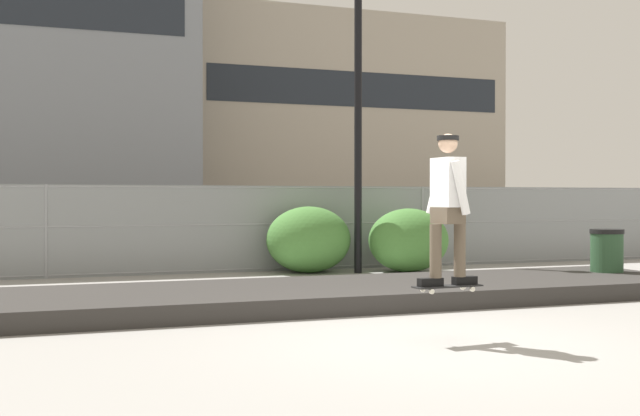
% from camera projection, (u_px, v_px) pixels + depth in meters
% --- Properties ---
extents(ground_plane, '(120.00, 120.00, 0.00)m').
position_uv_depth(ground_plane, '(441.00, 343.00, 8.24)').
color(ground_plane, gray).
extents(gravel_berm, '(12.03, 2.73, 0.27)m').
position_uv_depth(gravel_berm, '(333.00, 294.00, 11.41)').
color(gravel_berm, '#33302D').
rests_on(gravel_berm, ground_plane).
extents(skateboard, '(0.81, 0.26, 0.07)m').
position_uv_depth(skateboard, '(448.00, 287.00, 8.25)').
color(skateboard, black).
extents(skater, '(0.73, 0.60, 1.65)m').
position_uv_depth(skater, '(448.00, 200.00, 8.24)').
color(skater, black).
rests_on(skater, skateboard).
extents(chain_fence, '(24.72, 0.06, 1.85)m').
position_uv_depth(chain_fence, '(250.00, 228.00, 16.21)').
color(chain_fence, gray).
rests_on(chain_fence, ground_plane).
extents(street_lamp, '(0.44, 0.44, 7.46)m').
position_uv_depth(street_lamp, '(358.00, 56.00, 15.93)').
color(street_lamp, black).
rests_on(street_lamp, ground_plane).
extents(parked_car_near, '(4.48, 2.10, 1.66)m').
position_uv_depth(parked_car_near, '(128.00, 229.00, 18.10)').
color(parked_car_near, maroon).
rests_on(parked_car_near, ground_plane).
extents(parked_car_mid, '(4.43, 2.00, 1.66)m').
position_uv_depth(parked_car_mid, '(353.00, 226.00, 19.92)').
color(parked_car_mid, '#B7BABF').
rests_on(parked_car_mid, ground_plane).
extents(parked_car_far, '(4.49, 2.13, 1.66)m').
position_uv_depth(parked_car_far, '(529.00, 224.00, 21.91)').
color(parked_car_far, black).
rests_on(parked_car_far, ground_plane).
extents(office_block, '(24.08, 12.37, 15.09)m').
position_uv_depth(office_block, '(331.00, 123.00, 59.81)').
color(office_block, '#9E9384').
rests_on(office_block, ground_plane).
extents(shrub_center, '(1.82, 1.49, 1.41)m').
position_uv_depth(shrub_center, '(309.00, 240.00, 16.01)').
color(shrub_center, '#477F38').
rests_on(shrub_center, ground_plane).
extents(shrub_right, '(1.76, 1.44, 1.36)m').
position_uv_depth(shrub_right, '(409.00, 240.00, 16.15)').
color(shrub_right, '#477F38').
rests_on(shrub_right, ground_plane).
extents(trash_bin, '(0.59, 0.59, 1.03)m').
position_uv_depth(trash_bin, '(607.00, 258.00, 13.45)').
color(trash_bin, '#2D5133').
rests_on(trash_bin, ground_plane).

